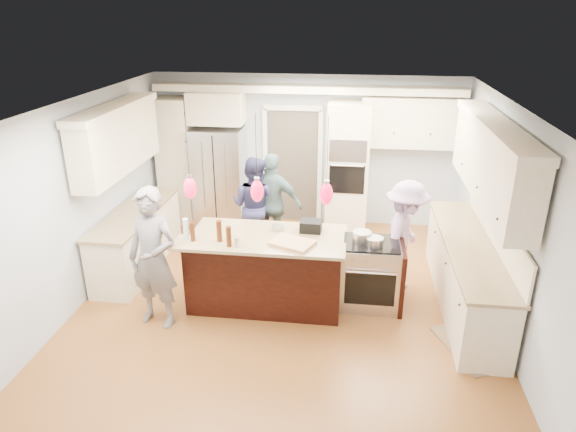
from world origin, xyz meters
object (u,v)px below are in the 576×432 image
object	(u,v)px
kitchen_island	(267,268)
refrigerator	(220,177)
island_range	(372,274)
person_bar_end	(153,258)
person_far_left	(254,206)

from	to	relation	value
kitchen_island	refrigerator	bearing A→B (deg)	116.90
refrigerator	island_range	world-z (taller)	refrigerator
refrigerator	kitchen_island	distance (m)	2.91
kitchen_island	person_bar_end	world-z (taller)	person_bar_end
kitchen_island	person_far_left	xyz separation A→B (m)	(-0.45, 1.46, 0.32)
refrigerator	person_far_left	distance (m)	1.40
island_range	person_bar_end	size ratio (longest dim) A/B	0.51
refrigerator	island_range	bearing A→B (deg)	-42.59
person_bar_end	island_range	bearing A→B (deg)	29.64
refrigerator	person_far_left	size ratio (longest dim) A/B	1.11
island_range	person_far_left	distance (m)	2.35
island_range	person_far_left	bearing A→B (deg)	143.35
refrigerator	person_far_left	xyz separation A→B (m)	(0.85, -1.11, -0.09)
person_bar_end	refrigerator	bearing A→B (deg)	103.46
person_bar_end	kitchen_island	bearing A→B (deg)	42.25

